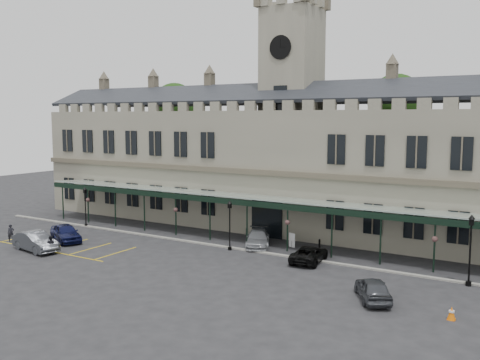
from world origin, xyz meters
The scene contains 22 objects.
ground centered at (0.00, 0.00, 0.00)m, with size 140.00×140.00×0.00m, color #242426.
station_building centered at (0.00, 15.91, 6.47)m, with size 60.00×10.36×17.30m.
clock_tower centered at (0.00, 16.00, 13.11)m, with size 5.60×5.60×24.80m.
canopy centered at (0.00, 7.46, 2.40)m, with size 50.00×4.10×4.30m.
kerb centered at (0.00, 5.50, 0.06)m, with size 60.00×0.40×0.12m, color gray.
parking_markings centered at (-14.00, -1.50, 0.00)m, with size 16.00×6.00×0.01m, color gold, non-canonical shape.
tree_behind_left centered at (-22.00, 25.00, 12.81)m, with size 6.00×6.00×16.00m.
tree_behind_mid centered at (8.00, 25.00, 12.81)m, with size 6.00×6.00×16.00m.
lamp_post_left centered at (-18.56, 5.50, 2.48)m, with size 0.40×0.40×4.18m.
lamp_post_mid centered at (-0.40, 4.97, 2.56)m, with size 0.41×0.41×4.32m.
lamp_post_right centered at (18.71, 5.10, 2.92)m, with size 0.47×0.47×4.93m.
traffic_cone centered at (18.85, -1.98, 0.37)m, with size 0.48×0.48×0.76m.
sign_board centered at (3.71, 8.70, 0.61)m, with size 0.70×0.30×1.25m.
bollard_left centered at (-1.74, 10.07, 0.42)m, with size 0.15×0.15×0.83m, color black.
bollard_right centered at (6.17, 9.05, 0.47)m, with size 0.17×0.17×0.93m, color black.
car_left_a centered at (-15.00, -0.20, 0.81)m, with size 1.91×4.74×1.62m, color #0C1038.
car_left_b centered at (-14.37, -3.96, 0.83)m, with size 1.76×5.05×1.66m, color #383B40.
car_taxi centered at (1.00, 7.40, 0.71)m, with size 1.98×4.87×1.41m, color #97999E.
car_van centered at (7.00, 5.01, 0.64)m, with size 2.13×4.62×1.29m, color black.
car_right_a centered at (14.05, -1.11, 0.73)m, with size 1.72×4.28×1.46m, color #383B40.
person_a centered at (-19.20, -2.89, 0.81)m, with size 0.59×0.39×1.62m, color black.
person_b centered at (-12.30, -4.08, 0.81)m, with size 0.79×0.61×1.62m, color black.
Camera 1 is at (23.74, -33.00, 11.39)m, focal length 40.00 mm.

